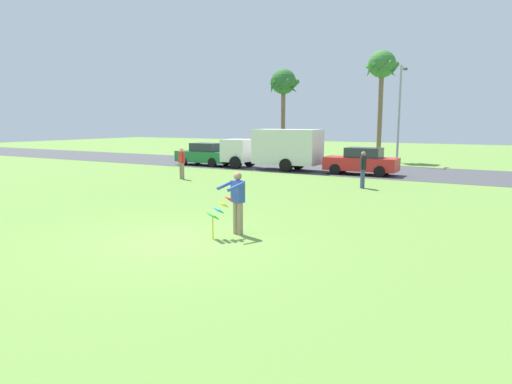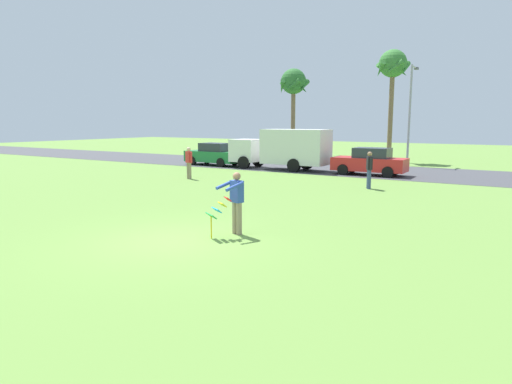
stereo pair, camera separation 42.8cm
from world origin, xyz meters
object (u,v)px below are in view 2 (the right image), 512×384
object	(u,v)px
parked_car_red	(370,162)
person_walker_far	(369,169)
kite_held	(217,211)
parked_truck_white_box	(284,148)
palm_tree_right_near	(393,68)
person_kite_flyer	(236,200)
palm_tree_left_near	(293,85)
person_walker_near	(189,162)
streetlight_pole	(410,109)
parked_car_green	(214,155)

from	to	relation	value
parked_car_red	person_walker_far	xyz separation A→B (m)	(1.68, -5.36, 0.16)
kite_held	parked_truck_white_box	xyz separation A→B (m)	(-6.75, 16.34, 0.68)
palm_tree_right_near	person_walker_far	size ratio (longest dim) A/B	4.95
person_kite_flyer	kite_held	distance (m)	0.69
person_kite_flyer	palm_tree_right_near	world-z (taller)	palm_tree_right_near
palm_tree_right_near	parked_car_red	bearing A→B (deg)	-80.62
kite_held	palm_tree_right_near	xyz separation A→B (m)	(-2.70, 26.20, 6.41)
kite_held	palm_tree_left_near	bearing A→B (deg)	112.93
person_walker_near	person_walker_far	xyz separation A→B (m)	(9.52, 1.57, 0.00)
streetlight_pole	person_walker_near	size ratio (longest dim) A/B	4.05
parked_car_red	person_walker_far	distance (m)	5.62
parked_car_red	person_walker_near	bearing A→B (deg)	-138.53
parked_car_red	person_walker_far	world-z (taller)	person_walker_far
streetlight_pole	parked_car_red	bearing A→B (deg)	-93.76
person_kite_flyer	parked_car_red	size ratio (longest dim) A/B	0.41
parked_car_green	parked_car_red	xyz separation A→B (m)	(11.38, 0.00, 0.00)
parked_car_red	streetlight_pole	distance (m)	7.87
palm_tree_left_near	parked_truck_white_box	bearing A→B (deg)	-66.17
streetlight_pole	parked_car_green	bearing A→B (deg)	-148.86
kite_held	palm_tree_right_near	world-z (taller)	palm_tree_right_near
parked_car_green	person_walker_near	bearing A→B (deg)	-62.95
parked_truck_white_box	streetlight_pole	world-z (taller)	streetlight_pole
person_walker_near	palm_tree_right_near	bearing A→B (deg)	69.69
person_kite_flyer	person_walker_far	bearing A→B (deg)	87.79
kite_held	person_walker_far	bearing A→B (deg)	86.82
person_walker_far	person_walker_near	bearing A→B (deg)	-170.64
person_walker_far	person_kite_flyer	bearing A→B (deg)	-92.21
person_kite_flyer	person_walker_far	distance (m)	10.37
streetlight_pole	person_walker_far	size ratio (longest dim) A/B	4.05
person_kite_flyer	palm_tree_right_near	xyz separation A→B (m)	(-2.91, 25.58, 6.19)
parked_car_red	person_walker_near	size ratio (longest dim) A/B	2.45
parked_truck_white_box	parked_car_red	size ratio (longest dim) A/B	1.58
parked_truck_white_box	palm_tree_right_near	size ratio (longest dim) A/B	0.78
person_kite_flyer	parked_car_green	size ratio (longest dim) A/B	0.41
palm_tree_left_near	person_walker_far	bearing A→B (deg)	-51.34
person_walker_far	parked_car_red	bearing A→B (deg)	107.41
parked_car_red	palm_tree_left_near	world-z (taller)	palm_tree_left_near
kite_held	person_walker_far	size ratio (longest dim) A/B	0.63
person_walker_near	kite_held	bearing A→B (deg)	-46.53
parked_car_green	person_kite_flyer	bearing A→B (deg)	-51.14
person_kite_flyer	palm_tree_right_near	bearing A→B (deg)	96.49
parked_car_red	streetlight_pole	bearing A→B (deg)	86.24
parked_car_green	palm_tree_left_near	distance (m)	10.30
parked_car_red	palm_tree_right_near	xyz separation A→B (m)	(-1.63, 9.86, 6.36)
parked_car_green	streetlight_pole	bearing A→B (deg)	31.14
person_kite_flyer	streetlight_pole	distance (m)	23.10
person_kite_flyer	parked_car_red	distance (m)	15.77
person_kite_flyer	palm_tree_left_near	xyz separation A→B (m)	(-10.75, 24.29, 5.19)
kite_held	palm_tree_left_near	xyz separation A→B (m)	(-10.54, 24.91, 5.41)
parked_car_green	parked_car_red	bearing A→B (deg)	0.01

